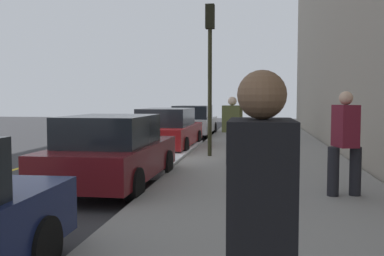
{
  "coord_description": "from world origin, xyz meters",
  "views": [
    {
      "loc": [
        -13.43,
        -3.04,
        1.87
      ],
      "look_at": [
        -0.86,
        -1.21,
        1.01
      ],
      "focal_mm": 41.38,
      "sensor_mm": 36.0,
      "label": 1
    }
  ],
  "objects_px": {
    "parked_car_red": "(168,130)",
    "parked_car_maroon": "(112,152)",
    "parked_car_white": "(193,121)",
    "traffic_light_pole": "(210,54)",
    "pedestrian_burgundy_coat": "(345,140)",
    "pedestrian_black_coat": "(260,245)",
    "rolling_suitcase": "(271,131)",
    "pedestrian_navy_coat": "(267,116)",
    "pedestrian_olive_coat": "(232,128)"
  },
  "relations": [
    {
      "from": "parked_car_red",
      "to": "parked_car_maroon",
      "type": "bearing_deg",
      "value": -178.9
    },
    {
      "from": "parked_car_white",
      "to": "traffic_light_pole",
      "type": "height_order",
      "value": "traffic_light_pole"
    },
    {
      "from": "parked_car_red",
      "to": "pedestrian_burgundy_coat",
      "type": "xyz_separation_m",
      "value": [
        -7.19,
        -4.62,
        0.37
      ]
    },
    {
      "from": "parked_car_maroon",
      "to": "pedestrian_black_coat",
      "type": "xyz_separation_m",
      "value": [
        -6.61,
        -2.97,
        0.38
      ]
    },
    {
      "from": "rolling_suitcase",
      "to": "pedestrian_navy_coat",
      "type": "bearing_deg",
      "value": 159.64
    },
    {
      "from": "pedestrian_olive_coat",
      "to": "parked_car_maroon",
      "type": "bearing_deg",
      "value": 139.97
    },
    {
      "from": "parked_car_red",
      "to": "traffic_light_pole",
      "type": "relative_size",
      "value": 1.07
    },
    {
      "from": "parked_car_white",
      "to": "pedestrian_navy_coat",
      "type": "relative_size",
      "value": 2.49
    },
    {
      "from": "pedestrian_navy_coat",
      "to": "parked_car_maroon",
      "type": "bearing_deg",
      "value": 161.08
    },
    {
      "from": "parked_car_white",
      "to": "pedestrian_navy_coat",
      "type": "bearing_deg",
      "value": -122.74
    },
    {
      "from": "pedestrian_olive_coat",
      "to": "pedestrian_black_coat",
      "type": "xyz_separation_m",
      "value": [
        -9.39,
        -0.64,
        0.05
      ]
    },
    {
      "from": "parked_car_red",
      "to": "pedestrian_navy_coat",
      "type": "distance_m",
      "value": 5.01
    },
    {
      "from": "parked_car_white",
      "to": "pedestrian_burgundy_coat",
      "type": "relative_size",
      "value": 2.45
    },
    {
      "from": "pedestrian_black_coat",
      "to": "parked_car_white",
      "type": "bearing_deg",
      "value": 9.06
    },
    {
      "from": "pedestrian_olive_coat",
      "to": "pedestrian_black_coat",
      "type": "bearing_deg",
      "value": -176.09
    },
    {
      "from": "parked_car_maroon",
      "to": "pedestrian_navy_coat",
      "type": "relative_size",
      "value": 2.34
    },
    {
      "from": "pedestrian_olive_coat",
      "to": "pedestrian_burgundy_coat",
      "type": "height_order",
      "value": "pedestrian_burgundy_coat"
    },
    {
      "from": "pedestrian_navy_coat",
      "to": "pedestrian_burgundy_coat",
      "type": "distance_m",
      "value": 10.78
    },
    {
      "from": "parked_car_maroon",
      "to": "parked_car_white",
      "type": "distance_m",
      "value": 12.14
    },
    {
      "from": "parked_car_maroon",
      "to": "pedestrian_black_coat",
      "type": "height_order",
      "value": "pedestrian_black_coat"
    },
    {
      "from": "parked_car_maroon",
      "to": "rolling_suitcase",
      "type": "xyz_separation_m",
      "value": [
        10.44,
        -3.59,
        -0.29
      ]
    },
    {
      "from": "parked_car_white",
      "to": "rolling_suitcase",
      "type": "xyz_separation_m",
      "value": [
        -1.71,
        -3.61,
        -0.29
      ]
    },
    {
      "from": "parked_car_maroon",
      "to": "parked_car_red",
      "type": "height_order",
      "value": "same"
    },
    {
      "from": "traffic_light_pole",
      "to": "parked_car_white",
      "type": "bearing_deg",
      "value": 11.52
    },
    {
      "from": "parked_car_red",
      "to": "pedestrian_navy_coat",
      "type": "height_order",
      "value": "pedestrian_navy_coat"
    },
    {
      "from": "pedestrian_burgundy_coat",
      "to": "rolling_suitcase",
      "type": "bearing_deg",
      "value": 4.59
    },
    {
      "from": "pedestrian_black_coat",
      "to": "traffic_light_pole",
      "type": "bearing_deg",
      "value": 7.26
    },
    {
      "from": "pedestrian_navy_coat",
      "to": "pedestrian_black_coat",
      "type": "distance_m",
      "value": 16.56
    },
    {
      "from": "traffic_light_pole",
      "to": "rolling_suitcase",
      "type": "relative_size",
      "value": 4.5
    },
    {
      "from": "traffic_light_pole",
      "to": "parked_car_maroon",
      "type": "bearing_deg",
      "value": 159.57
    },
    {
      "from": "parked_car_maroon",
      "to": "parked_car_white",
      "type": "relative_size",
      "value": 0.94
    },
    {
      "from": "rolling_suitcase",
      "to": "parked_car_maroon",
      "type": "bearing_deg",
      "value": 161.02
    },
    {
      "from": "parked_car_maroon",
      "to": "pedestrian_navy_coat",
      "type": "distance_m",
      "value": 10.52
    },
    {
      "from": "pedestrian_olive_coat",
      "to": "pedestrian_navy_coat",
      "type": "bearing_deg",
      "value": -8.54
    },
    {
      "from": "parked_car_white",
      "to": "pedestrian_black_coat",
      "type": "bearing_deg",
      "value": -170.94
    },
    {
      "from": "parked_car_maroon",
      "to": "rolling_suitcase",
      "type": "relative_size",
      "value": 4.3
    },
    {
      "from": "pedestrian_burgundy_coat",
      "to": "traffic_light_pole",
      "type": "relative_size",
      "value": 0.41
    },
    {
      "from": "pedestrian_olive_coat",
      "to": "traffic_light_pole",
      "type": "bearing_deg",
      "value": 26.53
    },
    {
      "from": "parked_car_red",
      "to": "pedestrian_burgundy_coat",
      "type": "height_order",
      "value": "pedestrian_burgundy_coat"
    },
    {
      "from": "rolling_suitcase",
      "to": "parked_car_red",
      "type": "bearing_deg",
      "value": 137.36
    },
    {
      "from": "pedestrian_black_coat",
      "to": "rolling_suitcase",
      "type": "distance_m",
      "value": 17.07
    },
    {
      "from": "rolling_suitcase",
      "to": "pedestrian_olive_coat",
      "type": "bearing_deg",
      "value": 170.66
    },
    {
      "from": "pedestrian_navy_coat",
      "to": "traffic_light_pole",
      "type": "xyz_separation_m",
      "value": [
        -5.68,
        1.82,
        2.03
      ]
    },
    {
      "from": "parked_car_white",
      "to": "pedestrian_olive_coat",
      "type": "xyz_separation_m",
      "value": [
        -9.37,
        -2.35,
        0.33
      ]
    },
    {
      "from": "parked_car_white",
      "to": "pedestrian_navy_coat",
      "type": "xyz_separation_m",
      "value": [
        -2.2,
        -3.43,
        0.36
      ]
    },
    {
      "from": "pedestrian_burgundy_coat",
      "to": "pedestrian_black_coat",
      "type": "height_order",
      "value": "pedestrian_black_coat"
    },
    {
      "from": "pedestrian_olive_coat",
      "to": "pedestrian_navy_coat",
      "type": "xyz_separation_m",
      "value": [
        7.17,
        -1.08,
        0.03
      ]
    },
    {
      "from": "pedestrian_navy_coat",
      "to": "pedestrian_black_coat",
      "type": "height_order",
      "value": "pedestrian_black_coat"
    },
    {
      "from": "pedestrian_olive_coat",
      "to": "pedestrian_black_coat",
      "type": "distance_m",
      "value": 9.41
    },
    {
      "from": "parked_car_red",
      "to": "pedestrian_navy_coat",
      "type": "bearing_deg",
      "value": -44.93
    }
  ]
}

